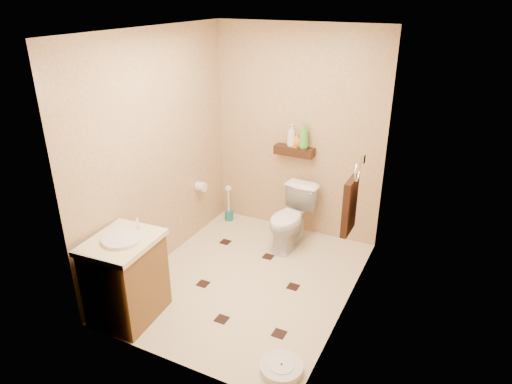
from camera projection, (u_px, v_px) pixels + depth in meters
The scene contains 18 objects.
ground at pixel (248, 280), 4.63m from camera, with size 2.50×2.50×0.00m, color beige.
wall_back at pixel (297, 134), 5.16m from camera, with size 2.00×0.04×2.40m, color tan.
wall_front at pixel (163, 229), 3.12m from camera, with size 2.00×0.04×2.40m, color tan.
wall_left at pixel (158, 154), 4.54m from camera, with size 0.04×2.50×2.40m, color tan.
wall_right at pixel (355, 189), 3.73m from camera, with size 0.04×2.50×2.40m, color tan.
ceiling at pixel (245, 30), 3.65m from camera, with size 2.00×2.50×0.02m, color silver.
wall_shelf at pixel (294, 151), 5.17m from camera, with size 0.46×0.14×0.10m, color #391E0F.
floor_accents at pixel (248, 283), 4.57m from camera, with size 1.29×1.31×0.01m.
toilet at pixel (290, 218), 5.12m from camera, with size 0.38×0.67×0.69m, color white.
vanity at pixel (126, 277), 3.97m from camera, with size 0.57×0.67×0.90m.
bathroom_scale at pixel (281, 368), 3.51m from camera, with size 0.35×0.35×0.07m.
toilet_brush at pixel (229, 208), 5.77m from camera, with size 0.11×0.11×0.47m.
towel_ring at pixel (350, 203), 4.08m from camera, with size 0.12×0.30×0.76m.
toilet_paper at pixel (201, 187), 5.30m from camera, with size 0.12×0.11×0.12m.
bottle_a at pixel (292, 135), 5.11m from camera, with size 0.10×0.10×0.26m, color silver.
bottle_b at pixel (297, 140), 5.10m from camera, with size 0.08×0.08×0.17m, color gold.
bottle_c at pixel (298, 141), 5.11m from camera, with size 0.11×0.11×0.14m, color #C54C17.
bottle_d at pixel (304, 136), 5.05m from camera, with size 0.11×0.11×0.28m, color green.
Camera 1 is at (1.79, -3.42, 2.70)m, focal length 32.00 mm.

